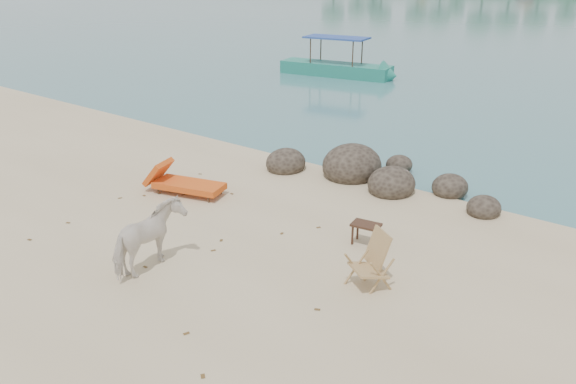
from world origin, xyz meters
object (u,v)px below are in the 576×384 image
Objects in this scene: boulders at (364,173)px; lounge_chair at (189,183)px; boat_near at (336,43)px; side_table at (366,236)px; deck_chair at (369,264)px; cow at (149,240)px.

lounge_chair is at bearing -129.86° from boulders.
side_table is at bearing -64.39° from boat_near.
boulders is 6.49× the size of deck_chair.
boulders is at bearing -63.35° from boat_near.
cow reaches higher than lounge_chair.
cow reaches higher than boulders.
boulders is 2.89× the size of lounge_chair.
boat_near reaches higher than cow.
lounge_chair is at bearing -78.71° from boat_near.
deck_chair is at bearing -26.26° from lounge_chair.
cow is 0.24× the size of boat_near.
lounge_chair is at bearing -62.45° from cow.
cow is 1.55× the size of deck_chair.
lounge_chair is 5.78m from deck_chair.
cow reaches higher than side_table.
boat_near is (-8.00, 18.66, 0.92)m from cow.
cow is at bearing -96.77° from boulders.
side_table is 1.63m from deck_chair.
deck_chair is (3.52, 1.92, -0.15)m from cow.
lounge_chair is (-2.16, 2.99, -0.31)m from cow.
boat_near reaches higher than boulders.
boulders is 0.98× the size of boat_near.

